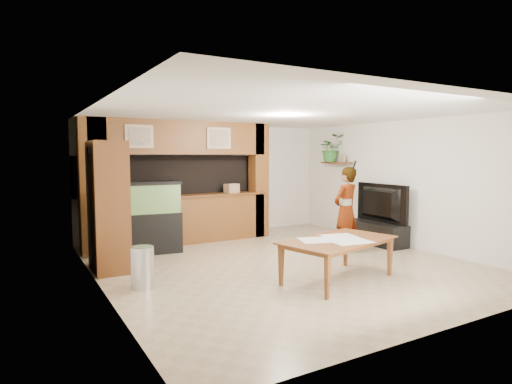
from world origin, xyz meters
TOP-DOWN VIEW (x-y plane):
  - floor at (0.00, 0.00)m, footprint 6.50×6.50m
  - ceiling at (0.00, 0.00)m, footprint 6.50×6.50m
  - wall_back at (0.00, 3.25)m, footprint 6.00×0.00m
  - wall_left at (-3.00, 0.00)m, footprint 0.00×6.50m
  - wall_right at (3.00, 0.00)m, footprint 0.00×6.50m
  - partition at (-0.95, 2.64)m, footprint 4.20×0.99m
  - wall_clock at (-2.97, 1.00)m, footprint 0.05×0.25m
  - wall_shelf at (2.85, 1.95)m, footprint 0.25×0.90m
  - pantry_cabinet at (-2.70, 1.04)m, footprint 0.53×0.86m
  - trash_can at (-2.48, -0.16)m, footprint 0.33×0.33m
  - aquarium at (-1.81, 1.95)m, footprint 1.25×0.47m
  - tv_stand at (2.65, 0.40)m, footprint 0.51×1.38m
  - television at (2.65, 0.40)m, footprint 0.24×1.43m
  - photo_frame at (2.85, 1.70)m, footprint 0.05×0.14m
  - potted_plant at (2.82, 2.12)m, footprint 0.74×0.69m
  - person at (1.58, 0.16)m, footprint 0.68×0.53m
  - microphone at (1.63, -0.00)m, footprint 0.04×0.10m
  - dining_table at (0.18, -1.28)m, footprint 1.99×1.41m
  - newspaper_a at (0.20, -1.47)m, footprint 0.64×0.50m
  - newspaper_b at (-0.12, -1.17)m, footprint 0.70×0.59m
  - newspaper_c at (0.33, -1.08)m, footprint 0.56×0.46m
  - counter_box at (0.25, 2.45)m, footprint 0.35×0.27m

SIDE VIEW (x-z plane):
  - floor at x=0.00m, z-range 0.00..0.00m
  - tv_stand at x=2.65m, z-range 0.00..0.46m
  - trash_can at x=-2.48m, z-range 0.00..0.60m
  - dining_table at x=0.18m, z-range 0.00..0.63m
  - newspaper_c at x=0.33m, z-range 0.63..0.64m
  - newspaper_a at x=0.20m, z-range 0.63..0.64m
  - newspaper_b at x=-0.12m, z-range 0.63..0.64m
  - aquarium at x=-1.81m, z-range -0.02..1.37m
  - person at x=1.58m, z-range 0.00..1.66m
  - television at x=2.65m, z-range 0.46..1.28m
  - pantry_cabinet at x=-2.70m, z-range 0.00..2.11m
  - counter_box at x=0.25m, z-range 1.04..1.24m
  - wall_back at x=0.00m, z-range -1.70..4.30m
  - wall_left at x=-3.00m, z-range -1.95..4.55m
  - wall_right at x=3.00m, z-range -1.95..4.55m
  - partition at x=-0.95m, z-range 0.01..2.61m
  - wall_shelf at x=2.85m, z-range 1.68..1.72m
  - microphone at x=1.63m, z-range 1.63..1.78m
  - photo_frame at x=2.85m, z-range 1.72..1.91m
  - wall_clock at x=-2.97m, z-range 1.77..2.02m
  - potted_plant at x=2.82m, z-range 1.72..2.39m
  - ceiling at x=0.00m, z-range 2.60..2.60m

